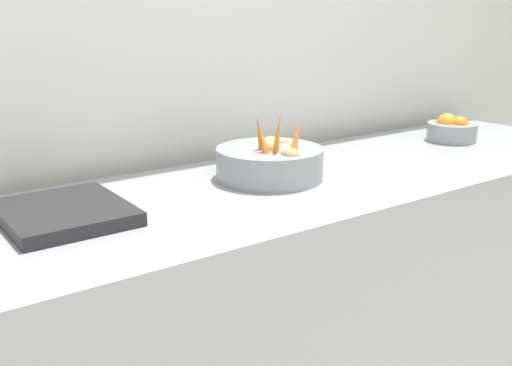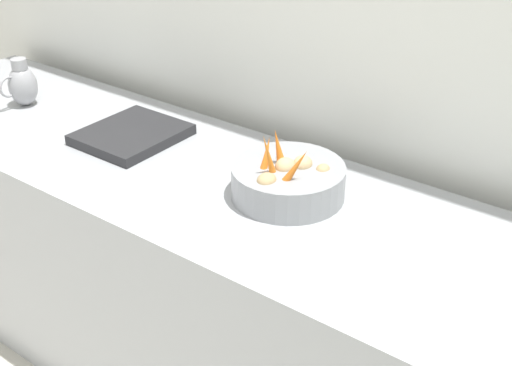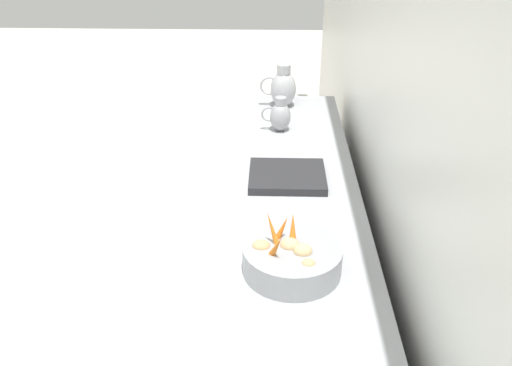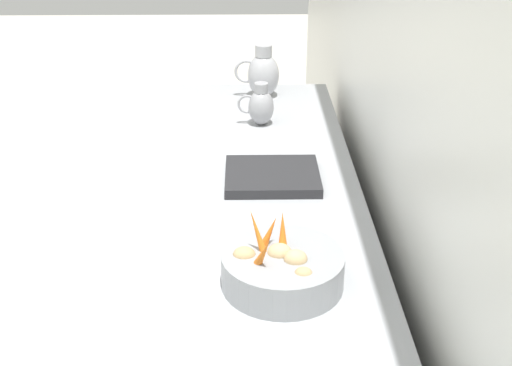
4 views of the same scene
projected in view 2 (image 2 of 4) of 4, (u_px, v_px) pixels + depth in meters
prep_counter at (235, 299)px, 2.26m from camera, size 0.73×3.21×0.87m
vegetable_colander at (288, 180)px, 1.98m from camera, size 0.34×0.34×0.23m
metal_pitcher_short at (22, 85)px, 2.58m from camera, size 0.16×0.11×0.19m
counter_sink_basin at (132, 135)px, 2.34m from camera, size 0.34×0.30×0.04m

